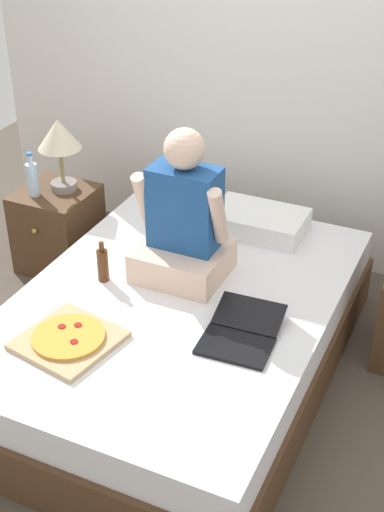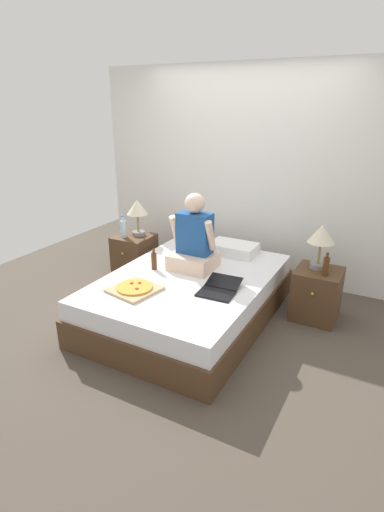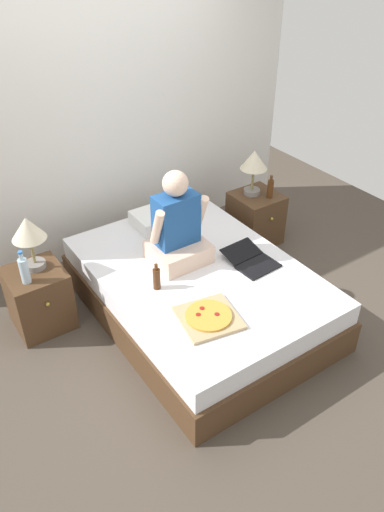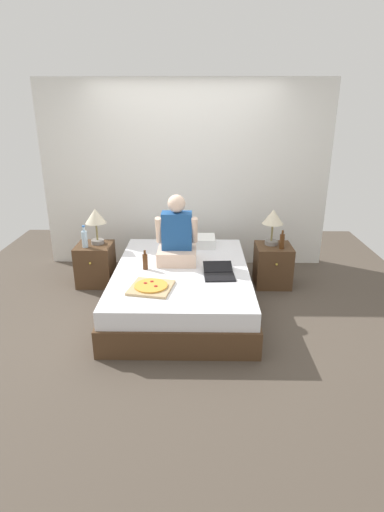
# 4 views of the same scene
# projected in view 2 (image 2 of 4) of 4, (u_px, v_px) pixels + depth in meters

# --- Properties ---
(ground_plane) EXTENTS (5.90, 5.90, 0.00)m
(ground_plane) POSITION_uv_depth(u_px,v_px,m) (190.00, 317.00, 4.12)
(ground_plane) COLOR #4C4238
(wall_back) EXTENTS (3.90, 0.12, 2.50)m
(wall_back) POSITION_uv_depth(u_px,v_px,m) (246.00, 174.00, 4.83)
(wall_back) COLOR silver
(wall_back) RESTS_ON ground
(bed) EXTENTS (1.51, 2.12, 0.46)m
(bed) POSITION_uv_depth(u_px,v_px,m) (189.00, 297.00, 4.04)
(bed) COLOR #4C331E
(bed) RESTS_ON ground
(nightstand_left) EXTENTS (0.44, 0.47, 0.52)m
(nightstand_left) POSITION_uv_depth(u_px,v_px,m) (135.00, 255.00, 5.03)
(nightstand_left) COLOR #4C331E
(nightstand_left) RESTS_ON ground
(lamp_on_left_nightstand) EXTENTS (0.26, 0.26, 0.45)m
(lamp_on_left_nightstand) POSITION_uv_depth(u_px,v_px,m) (137.00, 210.00, 4.84)
(lamp_on_left_nightstand) COLOR gray
(lamp_on_left_nightstand) RESTS_ON nightstand_left
(water_bottle) EXTENTS (0.07, 0.07, 0.28)m
(water_bottle) POSITION_uv_depth(u_px,v_px,m) (123.00, 228.00, 4.86)
(water_bottle) COLOR silver
(water_bottle) RESTS_ON nightstand_left
(nightstand_right) EXTENTS (0.44, 0.47, 0.52)m
(nightstand_right) POSITION_uv_depth(u_px,v_px,m) (317.00, 294.00, 4.03)
(nightstand_right) COLOR #4C331E
(nightstand_right) RESTS_ON ground
(lamp_on_right_nightstand) EXTENTS (0.26, 0.26, 0.45)m
(lamp_on_right_nightstand) POSITION_uv_depth(u_px,v_px,m) (321.00, 237.00, 3.87)
(lamp_on_right_nightstand) COLOR gray
(lamp_on_right_nightstand) RESTS_ON nightstand_right
(beer_bottle) EXTENTS (0.06, 0.06, 0.23)m
(beer_bottle) POSITION_uv_depth(u_px,v_px,m) (326.00, 266.00, 3.79)
(beer_bottle) COLOR #512D14
(beer_bottle) RESTS_ON nightstand_right
(pillow) EXTENTS (0.52, 0.34, 0.12)m
(pillow) POSITION_uv_depth(u_px,v_px,m) (233.00, 249.00, 4.51)
(pillow) COLOR white
(pillow) RESTS_ON bed
(person_seated) EXTENTS (0.47, 0.40, 0.78)m
(person_seated) POSITION_uv_depth(u_px,v_px,m) (194.00, 241.00, 4.05)
(person_seated) COLOR beige
(person_seated) RESTS_ON bed
(laptop) EXTENTS (0.34, 0.43, 0.07)m
(laptop) POSITION_uv_depth(u_px,v_px,m) (219.00, 290.00, 3.61)
(laptop) COLOR black
(laptop) RESTS_ON bed
(pizza_box) EXTENTS (0.47, 0.47, 0.04)m
(pizza_box) POSITION_uv_depth(u_px,v_px,m) (135.00, 289.00, 3.64)
(pizza_box) COLOR tan
(pizza_box) RESTS_ON bed
(beer_bottle_on_bed) EXTENTS (0.06, 0.06, 0.22)m
(beer_bottle_on_bed) POSITION_uv_depth(u_px,v_px,m) (154.00, 261.00, 4.08)
(beer_bottle_on_bed) COLOR #4C2811
(beer_bottle_on_bed) RESTS_ON bed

